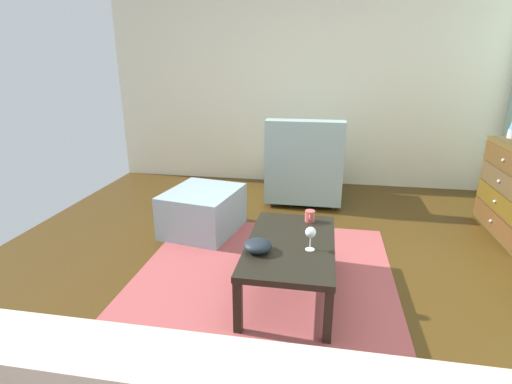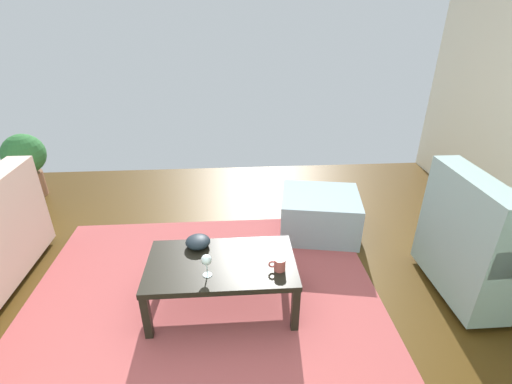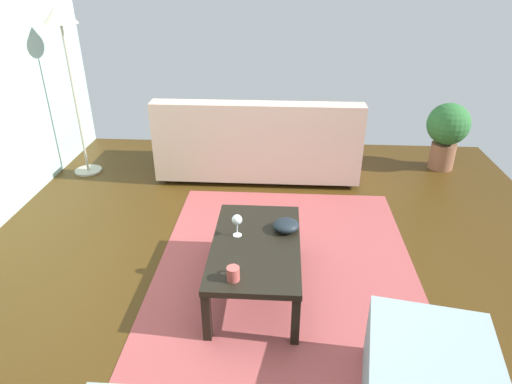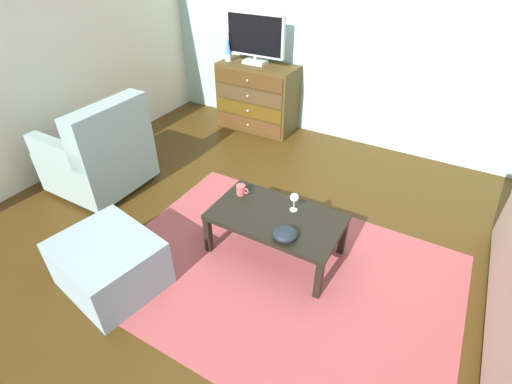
# 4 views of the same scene
# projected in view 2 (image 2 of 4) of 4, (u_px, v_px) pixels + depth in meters

# --- Properties ---
(ground_plane) EXTENTS (5.76, 5.06, 0.05)m
(ground_plane) POSITION_uv_depth(u_px,v_px,m) (232.00, 305.00, 2.68)
(ground_plane) COLOR #412B0E
(area_rug) EXTENTS (2.60, 1.90, 0.01)m
(area_rug) POSITION_uv_depth(u_px,v_px,m) (205.00, 285.00, 2.83)
(area_rug) COLOR #9E4646
(area_rug) RESTS_ON ground_plane
(coffee_table) EXTENTS (1.01, 0.58, 0.38)m
(coffee_table) POSITION_uv_depth(u_px,v_px,m) (221.00, 267.00, 2.50)
(coffee_table) COLOR black
(coffee_table) RESTS_ON ground_plane
(wine_glass) EXTENTS (0.07, 0.07, 0.16)m
(wine_glass) POSITION_uv_depth(u_px,v_px,m) (206.00, 261.00, 2.31)
(wine_glass) COLOR silver
(wine_glass) RESTS_ON coffee_table
(mug) EXTENTS (0.11, 0.08, 0.08)m
(mug) POSITION_uv_depth(u_px,v_px,m) (279.00, 264.00, 2.39)
(mug) COLOR #BF514C
(mug) RESTS_ON coffee_table
(bowl_decorative) EXTENTS (0.18, 0.18, 0.08)m
(bowl_decorative) POSITION_uv_depth(u_px,v_px,m) (198.00, 242.00, 2.63)
(bowl_decorative) COLOR black
(bowl_decorative) RESTS_ON coffee_table
(armchair) EXTENTS (0.80, 0.82, 0.94)m
(armchair) POSITION_uv_depth(u_px,v_px,m) (492.00, 249.00, 2.62)
(armchair) COLOR #332319
(armchair) RESTS_ON ground_plane
(ottoman) EXTENTS (0.80, 0.71, 0.40)m
(ottoman) POSITION_uv_depth(u_px,v_px,m) (319.00, 214.00, 3.42)
(ottoman) COLOR #859AA3
(ottoman) RESTS_ON ground_plane
(potted_plant) EXTENTS (0.44, 0.44, 0.72)m
(potted_plant) POSITION_uv_depth(u_px,v_px,m) (26.00, 160.00, 4.01)
(potted_plant) COLOR brown
(potted_plant) RESTS_ON ground_plane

